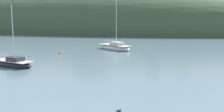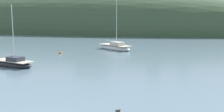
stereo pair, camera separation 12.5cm
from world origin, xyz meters
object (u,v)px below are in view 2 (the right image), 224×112
object	(u,v)px
sailboat_orange_cutter	(13,63)
duck_trailing	(118,111)
sailboat_teal_outer	(115,47)
mooring_buoy_outer	(60,53)

from	to	relation	value
sailboat_orange_cutter	duck_trailing	xyz separation A→B (m)	(15.84, -12.48, -0.32)
sailboat_orange_cutter	sailboat_teal_outer	bearing A→B (deg)	63.60
mooring_buoy_outer	sailboat_orange_cutter	bearing A→B (deg)	-97.03
mooring_buoy_outer	duck_trailing	size ratio (longest dim) A/B	1.29
sailboat_orange_cutter	sailboat_teal_outer	xyz separation A→B (m)	(8.95, 18.04, 0.06)
duck_trailing	sailboat_orange_cutter	bearing A→B (deg)	141.76
duck_trailing	mooring_buoy_outer	bearing A→B (deg)	121.56
sailboat_teal_outer	mooring_buoy_outer	xyz separation A→B (m)	(-7.59, -6.96, -0.31)
sailboat_teal_outer	mooring_buoy_outer	size ratio (longest dim) A/B	19.66
sailboat_orange_cutter	duck_trailing	bearing A→B (deg)	-38.24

